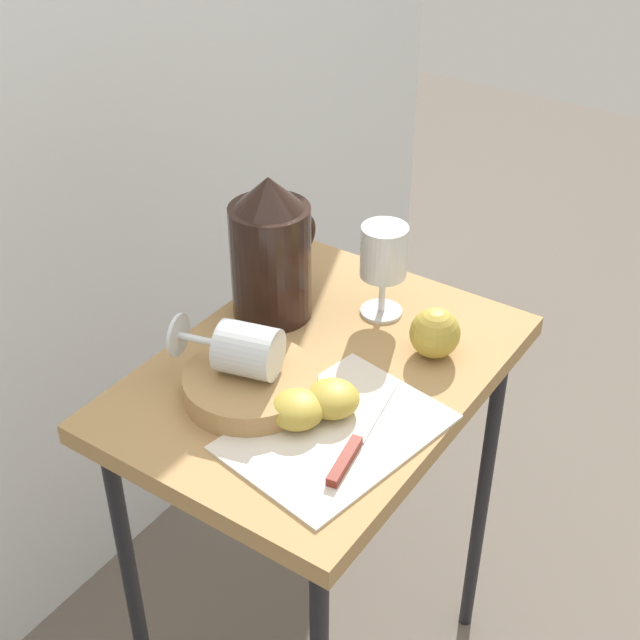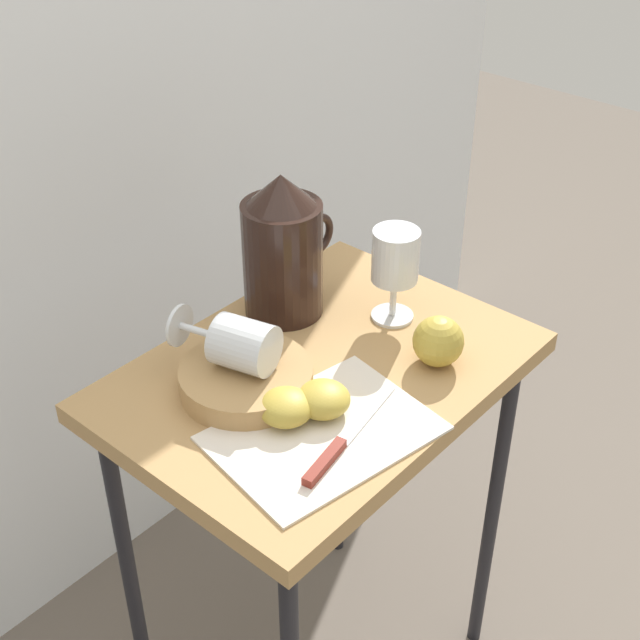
{
  "view_description": "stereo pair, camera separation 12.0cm",
  "coord_description": "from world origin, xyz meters",
  "px_view_note": "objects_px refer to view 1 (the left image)",
  "views": [
    {
      "loc": [
        -0.82,
        -0.56,
        1.47
      ],
      "look_at": [
        0.0,
        0.0,
        0.79
      ],
      "focal_mm": 50.32,
      "sensor_mm": 36.0,
      "label": 1
    },
    {
      "loc": [
        -0.75,
        -0.65,
        1.47
      ],
      "look_at": [
        0.0,
        0.0,
        0.79
      ],
      "focal_mm": 50.32,
      "sensor_mm": 36.0,
      "label": 2
    }
  ],
  "objects_px": {
    "wine_glass_upright": "(383,257)",
    "wine_glass_tipped_near": "(245,349)",
    "basket_tray": "(251,385)",
    "apple_half_left": "(297,409)",
    "pitcher": "(271,260)",
    "apple_half_right": "(332,399)",
    "apple_whole": "(435,333)",
    "table": "(320,409)",
    "knife": "(355,444)"
  },
  "relations": [
    {
      "from": "table",
      "to": "knife",
      "type": "distance_m",
      "value": 0.19
    },
    {
      "from": "basket_tray",
      "to": "pitcher",
      "type": "distance_m",
      "value": 0.21
    },
    {
      "from": "pitcher",
      "to": "apple_half_left",
      "type": "distance_m",
      "value": 0.27
    },
    {
      "from": "wine_glass_upright",
      "to": "wine_glass_tipped_near",
      "type": "bearing_deg",
      "value": 169.46
    },
    {
      "from": "wine_glass_tipped_near",
      "to": "knife",
      "type": "bearing_deg",
      "value": -94.66
    },
    {
      "from": "wine_glass_upright",
      "to": "wine_glass_tipped_near",
      "type": "relative_size",
      "value": 0.95
    },
    {
      "from": "wine_glass_upright",
      "to": "basket_tray",
      "type": "bearing_deg",
      "value": 171.42
    },
    {
      "from": "basket_tray",
      "to": "pitcher",
      "type": "relative_size",
      "value": 0.8
    },
    {
      "from": "wine_glass_tipped_near",
      "to": "apple_half_right",
      "type": "height_order",
      "value": "wine_glass_tipped_near"
    },
    {
      "from": "wine_glass_upright",
      "to": "apple_whole",
      "type": "height_order",
      "value": "wine_glass_upright"
    },
    {
      "from": "pitcher",
      "to": "knife",
      "type": "bearing_deg",
      "value": -125.25
    },
    {
      "from": "table",
      "to": "apple_half_right",
      "type": "xyz_separation_m",
      "value": [
        -0.07,
        -0.07,
        0.1
      ]
    },
    {
      "from": "wine_glass_upright",
      "to": "apple_half_left",
      "type": "xyz_separation_m",
      "value": [
        -0.28,
        -0.04,
        -0.07
      ]
    },
    {
      "from": "pitcher",
      "to": "table",
      "type": "bearing_deg",
      "value": -118.4
    },
    {
      "from": "apple_half_left",
      "to": "basket_tray",
      "type": "bearing_deg",
      "value": 81.44
    },
    {
      "from": "table",
      "to": "wine_glass_upright",
      "type": "bearing_deg",
      "value": 0.55
    },
    {
      "from": "knife",
      "to": "table",
      "type": "bearing_deg",
      "value": 48.61
    },
    {
      "from": "wine_glass_upright",
      "to": "knife",
      "type": "relative_size",
      "value": 0.68
    },
    {
      "from": "wine_glass_tipped_near",
      "to": "apple_half_left",
      "type": "height_order",
      "value": "wine_glass_tipped_near"
    },
    {
      "from": "apple_half_left",
      "to": "knife",
      "type": "xyz_separation_m",
      "value": [
        0.0,
        -0.09,
        -0.02
      ]
    },
    {
      "from": "apple_half_left",
      "to": "wine_glass_tipped_near",
      "type": "bearing_deg",
      "value": 80.74
    },
    {
      "from": "apple_half_right",
      "to": "apple_half_left",
      "type": "bearing_deg",
      "value": 149.83
    },
    {
      "from": "table",
      "to": "apple_half_left",
      "type": "relative_size",
      "value": 9.8
    },
    {
      "from": "basket_tray",
      "to": "wine_glass_tipped_near",
      "type": "bearing_deg",
      "value": 74.28
    },
    {
      "from": "pitcher",
      "to": "wine_glass_tipped_near",
      "type": "xyz_separation_m",
      "value": [
        -0.17,
        -0.09,
        -0.02
      ]
    },
    {
      "from": "basket_tray",
      "to": "apple_whole",
      "type": "height_order",
      "value": "apple_whole"
    },
    {
      "from": "table",
      "to": "apple_half_left",
      "type": "xyz_separation_m",
      "value": [
        -0.11,
        -0.04,
        0.1
      ]
    },
    {
      "from": "wine_glass_tipped_near",
      "to": "knife",
      "type": "distance_m",
      "value": 0.19
    },
    {
      "from": "wine_glass_upright",
      "to": "apple_half_right",
      "type": "xyz_separation_m",
      "value": [
        -0.24,
        -0.07,
        -0.07
      ]
    },
    {
      "from": "knife",
      "to": "apple_half_right",
      "type": "bearing_deg",
      "value": 55.68
    },
    {
      "from": "apple_whole",
      "to": "wine_glass_tipped_near",
      "type": "bearing_deg",
      "value": 142.42
    },
    {
      "from": "apple_half_right",
      "to": "pitcher",
      "type": "bearing_deg",
      "value": 54.47
    },
    {
      "from": "table",
      "to": "wine_glass_tipped_near",
      "type": "xyz_separation_m",
      "value": [
        -0.1,
        0.05,
        0.15
      ]
    },
    {
      "from": "table",
      "to": "basket_tray",
      "type": "height_order",
      "value": "basket_tray"
    },
    {
      "from": "wine_glass_upright",
      "to": "apple_half_right",
      "type": "height_order",
      "value": "wine_glass_upright"
    },
    {
      "from": "apple_half_left",
      "to": "pitcher",
      "type": "bearing_deg",
      "value": 43.48
    },
    {
      "from": "basket_tray",
      "to": "wine_glass_upright",
      "type": "bearing_deg",
      "value": -8.58
    },
    {
      "from": "wine_glass_upright",
      "to": "apple_half_left",
      "type": "bearing_deg",
      "value": -171.06
    },
    {
      "from": "wine_glass_tipped_near",
      "to": "basket_tray",
      "type": "bearing_deg",
      "value": -105.72
    },
    {
      "from": "basket_tray",
      "to": "wine_glass_upright",
      "type": "height_order",
      "value": "wine_glass_upright"
    },
    {
      "from": "wine_glass_tipped_near",
      "to": "apple_half_right",
      "type": "xyz_separation_m",
      "value": [
        0.03,
        -0.12,
        -0.05
      ]
    },
    {
      "from": "basket_tray",
      "to": "apple_whole",
      "type": "distance_m",
      "value": 0.27
    },
    {
      "from": "wine_glass_tipped_near",
      "to": "apple_half_right",
      "type": "distance_m",
      "value": 0.13
    },
    {
      "from": "apple_half_left",
      "to": "apple_whole",
      "type": "bearing_deg",
      "value": -17.49
    },
    {
      "from": "wine_glass_upright",
      "to": "wine_glass_tipped_near",
      "type": "distance_m",
      "value": 0.27
    },
    {
      "from": "basket_tray",
      "to": "apple_half_right",
      "type": "height_order",
      "value": "apple_half_right"
    },
    {
      "from": "pitcher",
      "to": "apple_half_right",
      "type": "relative_size",
      "value": 3.13
    },
    {
      "from": "basket_tray",
      "to": "apple_whole",
      "type": "xyz_separation_m",
      "value": [
        0.22,
        -0.16,
        0.02
      ]
    },
    {
      "from": "pitcher",
      "to": "wine_glass_tipped_near",
      "type": "relative_size",
      "value": 1.46
    },
    {
      "from": "basket_tray",
      "to": "apple_half_left",
      "type": "height_order",
      "value": "apple_half_left"
    }
  ]
}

